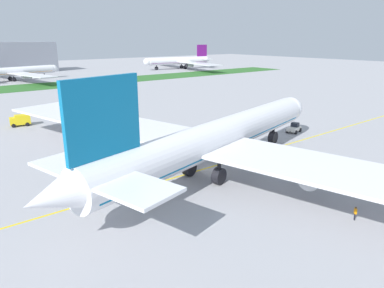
% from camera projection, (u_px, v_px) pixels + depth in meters
% --- Properties ---
extents(ground_plane, '(600.00, 600.00, 0.00)m').
position_uv_depth(ground_plane, '(212.00, 170.00, 56.79)').
color(ground_plane, '#9E9EA3').
rests_on(ground_plane, ground).
extents(apron_taxi_line, '(280.00, 0.36, 0.01)m').
position_uv_depth(apron_taxi_line, '(208.00, 168.00, 57.55)').
color(apron_taxi_line, yellow).
rests_on(apron_taxi_line, ground).
extents(grass_median_strip, '(320.00, 24.00, 0.10)m').
position_uv_depth(grass_median_strip, '(20.00, 88.00, 148.56)').
color(grass_median_strip, '#2D6628').
rests_on(grass_median_strip, ground).
extents(airliner_foreground, '(59.93, 98.57, 16.88)m').
position_uv_depth(airliner_foreground, '(216.00, 139.00, 53.54)').
color(airliner_foreground, white).
rests_on(airliner_foreground, ground).
extents(pushback_tug, '(5.55, 3.15, 2.14)m').
position_uv_depth(pushback_tug, '(294.00, 128.00, 78.93)').
color(pushback_tug, white).
rests_on(pushback_tug, ground).
extents(ground_crew_wingwalker_port, '(0.50, 0.49, 1.70)m').
position_uv_depth(ground_crew_wingwalker_port, '(355.00, 212.00, 40.83)').
color(ground_crew_wingwalker_port, black).
rests_on(ground_crew_wingwalker_port, ground).
extents(ground_crew_marshaller_front, '(0.49, 0.43, 1.61)m').
position_uv_depth(ground_crew_marshaller_front, '(378.00, 194.00, 45.51)').
color(ground_crew_marshaller_front, black).
rests_on(ground_crew_marshaller_front, ground).
extents(ground_crew_wingwalker_starboard, '(0.38, 0.56, 1.67)m').
position_uv_depth(ground_crew_wingwalker_starboard, '(147.00, 203.00, 43.11)').
color(ground_crew_wingwalker_starboard, black).
rests_on(ground_crew_wingwalker_starboard, ground).
extents(service_truck_baggage_loader, '(4.79, 2.96, 2.71)m').
position_uv_depth(service_truck_baggage_loader, '(20.00, 120.00, 84.45)').
color(service_truck_baggage_loader, yellow).
rests_on(service_truck_baggage_loader, ground).
extents(parked_airliner_far_centre, '(43.26, 69.99, 13.36)m').
position_uv_depth(parked_airliner_far_centre, '(16.00, 71.00, 172.49)').
color(parked_airliner_far_centre, white).
rests_on(parked_airliner_far_centre, ground).
extents(parked_airliner_far_right, '(52.35, 84.58, 15.85)m').
position_uv_depth(parked_airliner_far_right, '(180.00, 61.00, 237.79)').
color(parked_airliner_far_right, white).
rests_on(parked_airliner_far_right, ground).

